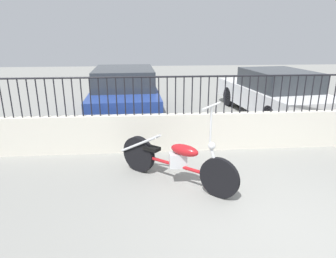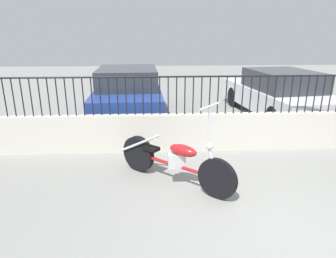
% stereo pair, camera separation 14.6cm
% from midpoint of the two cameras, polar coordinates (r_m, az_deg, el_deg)
% --- Properties ---
extents(ground_plane, '(40.00, 40.00, 0.00)m').
position_cam_midpoint_polar(ground_plane, '(4.30, 21.34, -17.23)').
color(ground_plane, gray).
extents(low_wall, '(9.81, 0.18, 0.79)m').
position_cam_midpoint_polar(low_wall, '(6.47, 11.98, -0.48)').
color(low_wall, beige).
rests_on(low_wall, ground_plane).
extents(fence_railing, '(9.81, 0.04, 0.79)m').
position_cam_midpoint_polar(fence_railing, '(6.25, 12.51, 7.48)').
color(fence_railing, black).
rests_on(fence_railing, low_wall).
extents(motorcycle_red, '(1.80, 1.55, 1.42)m').
position_cam_midpoint_polar(motorcycle_red, '(4.96, 1.04, -5.72)').
color(motorcycle_red, black).
rests_on(motorcycle_red, ground_plane).
extents(car_blue, '(1.97, 4.60, 1.44)m').
position_cam_midpoint_polar(car_blue, '(8.95, -7.08, 6.96)').
color(car_blue, black).
rests_on(car_blue, ground_plane).
extents(car_white, '(2.29, 4.60, 1.37)m').
position_cam_midpoint_polar(car_white, '(9.48, 20.71, 6.36)').
color(car_white, black).
rests_on(car_white, ground_plane).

